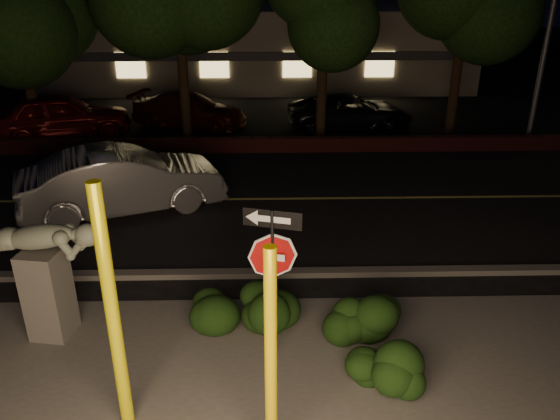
{
  "coord_description": "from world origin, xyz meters",
  "views": [
    {
      "loc": [
        0.51,
        -6.89,
        5.82
      ],
      "look_at": [
        0.75,
        2.65,
        1.6
      ],
      "focal_mm": 35.0,
      "sensor_mm": 36.0,
      "label": 1
    }
  ],
  "objects_px": {
    "signpost": "(272,257)",
    "parked_car_dark": "(350,112)",
    "yellow_pole_right": "(271,361)",
    "sculpture": "(45,267)",
    "parked_car_darkred": "(189,110)",
    "yellow_pole_left": "(113,315)",
    "parked_car_red": "(62,116)",
    "silver_sedan": "(123,181)"
  },
  "relations": [
    {
      "from": "yellow_pole_right",
      "to": "signpost",
      "type": "distance_m",
      "value": 2.01
    },
    {
      "from": "yellow_pole_right",
      "to": "sculpture",
      "type": "bearing_deg",
      "value": 143.82
    },
    {
      "from": "yellow_pole_left",
      "to": "parked_car_red",
      "type": "xyz_separation_m",
      "value": [
        -5.63,
        14.23,
        -0.97
      ]
    },
    {
      "from": "parked_car_dark",
      "to": "yellow_pole_right",
      "type": "bearing_deg",
      "value": 163.67
    },
    {
      "from": "silver_sedan",
      "to": "parked_car_red",
      "type": "height_order",
      "value": "parked_car_red"
    },
    {
      "from": "yellow_pole_right",
      "to": "parked_car_red",
      "type": "bearing_deg",
      "value": 117.17
    },
    {
      "from": "yellow_pole_left",
      "to": "yellow_pole_right",
      "type": "bearing_deg",
      "value": -17.46
    },
    {
      "from": "parked_car_red",
      "to": "parked_car_dark",
      "type": "xyz_separation_m",
      "value": [
        10.88,
        0.98,
        -0.17
      ]
    },
    {
      "from": "sculpture",
      "to": "parked_car_darkred",
      "type": "relative_size",
      "value": 0.47
    },
    {
      "from": "signpost",
      "to": "parked_car_darkred",
      "type": "relative_size",
      "value": 0.57
    },
    {
      "from": "yellow_pole_left",
      "to": "parked_car_red",
      "type": "distance_m",
      "value": 15.34
    },
    {
      "from": "silver_sedan",
      "to": "parked_car_red",
      "type": "relative_size",
      "value": 1.03
    },
    {
      "from": "yellow_pole_left",
      "to": "signpost",
      "type": "relative_size",
      "value": 1.37
    },
    {
      "from": "signpost",
      "to": "parked_car_dark",
      "type": "bearing_deg",
      "value": 92.58
    },
    {
      "from": "parked_car_darkred",
      "to": "parked_car_dark",
      "type": "bearing_deg",
      "value": -79.89
    },
    {
      "from": "signpost",
      "to": "parked_car_red",
      "type": "bearing_deg",
      "value": 136.39
    },
    {
      "from": "silver_sedan",
      "to": "parked_car_darkred",
      "type": "xyz_separation_m",
      "value": [
        0.63,
        8.4,
        -0.17
      ]
    },
    {
      "from": "yellow_pole_left",
      "to": "parked_car_dark",
      "type": "bearing_deg",
      "value": 70.96
    },
    {
      "from": "parked_car_dark",
      "to": "signpost",
      "type": "bearing_deg",
      "value": 162.24
    },
    {
      "from": "yellow_pole_right",
      "to": "parked_car_dark",
      "type": "xyz_separation_m",
      "value": [
        3.25,
        15.84,
        -0.87
      ]
    },
    {
      "from": "yellow_pole_left",
      "to": "parked_car_darkred",
      "type": "bearing_deg",
      "value": 94.05
    },
    {
      "from": "parked_car_red",
      "to": "parked_car_darkred",
      "type": "distance_m",
      "value": 4.77
    },
    {
      "from": "yellow_pole_right",
      "to": "parked_car_red",
      "type": "distance_m",
      "value": 16.72
    },
    {
      "from": "yellow_pole_right",
      "to": "parked_car_darkred",
      "type": "bearing_deg",
      "value": 100.76
    },
    {
      "from": "yellow_pole_right",
      "to": "parked_car_dark",
      "type": "relative_size",
      "value": 0.64
    },
    {
      "from": "yellow_pole_left",
      "to": "yellow_pole_right",
      "type": "height_order",
      "value": "yellow_pole_left"
    },
    {
      "from": "parked_car_dark",
      "to": "yellow_pole_left",
      "type": "bearing_deg",
      "value": 156.22
    },
    {
      "from": "parked_car_red",
      "to": "parked_car_darkred",
      "type": "relative_size",
      "value": 1.08
    },
    {
      "from": "yellow_pole_right",
      "to": "yellow_pole_left",
      "type": "bearing_deg",
      "value": 162.54
    },
    {
      "from": "parked_car_dark",
      "to": "sculpture",
      "type": "bearing_deg",
      "value": 147.39
    },
    {
      "from": "yellow_pole_left",
      "to": "silver_sedan",
      "type": "height_order",
      "value": "yellow_pole_left"
    },
    {
      "from": "sculpture",
      "to": "silver_sedan",
      "type": "xyz_separation_m",
      "value": [
        -0.05,
        5.3,
        -0.5
      ]
    },
    {
      "from": "silver_sedan",
      "to": "signpost",
      "type": "bearing_deg",
      "value": -169.64
    },
    {
      "from": "parked_car_red",
      "to": "sculpture",
      "type": "bearing_deg",
      "value": -179.0
    },
    {
      "from": "signpost",
      "to": "parked_car_red",
      "type": "xyz_separation_m",
      "value": [
        -7.67,
        12.88,
        -1.03
      ]
    },
    {
      "from": "yellow_pole_right",
      "to": "sculpture",
      "type": "height_order",
      "value": "yellow_pole_right"
    },
    {
      "from": "signpost",
      "to": "parked_car_dark",
      "type": "height_order",
      "value": "signpost"
    },
    {
      "from": "signpost",
      "to": "parked_car_darkred",
      "type": "xyz_separation_m",
      "value": [
        -3.16,
        14.42,
        -1.21
      ]
    },
    {
      "from": "yellow_pole_right",
      "to": "parked_car_darkred",
      "type": "xyz_separation_m",
      "value": [
        -3.12,
        16.4,
        -0.88
      ]
    },
    {
      "from": "parked_car_red",
      "to": "parked_car_darkred",
      "type": "bearing_deg",
      "value": -88.07
    },
    {
      "from": "yellow_pole_left",
      "to": "parked_car_red",
      "type": "height_order",
      "value": "yellow_pole_left"
    },
    {
      "from": "yellow_pole_left",
      "to": "parked_car_darkred",
      "type": "xyz_separation_m",
      "value": [
        -1.12,
        15.77,
        -1.14
      ]
    }
  ]
}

